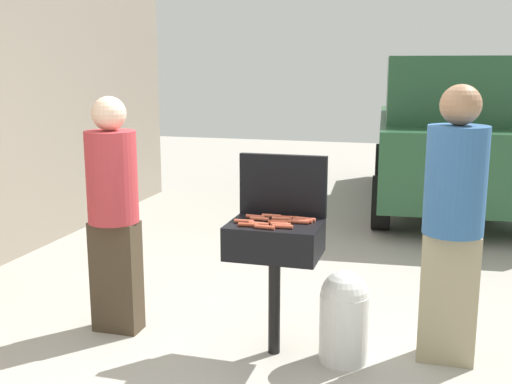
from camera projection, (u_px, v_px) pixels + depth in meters
ground_plane at (235, 360)px, 4.09m from camera, size 24.00×24.00×0.00m
bbq_grill at (275, 244)px, 4.05m from camera, size 0.60×0.44×0.91m
grill_lid_open at (283, 185)px, 4.19m from camera, size 0.60×0.05×0.42m
hot_dog_0 at (283, 227)px, 3.89m from camera, size 0.13×0.04×0.03m
hot_dog_1 at (281, 225)px, 3.93m from camera, size 0.13×0.03×0.03m
hot_dog_2 at (282, 219)px, 4.08m from camera, size 0.13×0.03×0.03m
hot_dog_3 at (248, 225)px, 3.93m from camera, size 0.13×0.04×0.03m
hot_dog_4 at (278, 223)px, 3.97m from camera, size 0.13×0.03×0.03m
hot_dog_5 at (260, 219)px, 4.08m from camera, size 0.13×0.03×0.03m
hot_dog_6 at (281, 222)px, 4.00m from camera, size 0.13×0.04×0.03m
hot_dog_7 at (259, 224)px, 3.95m from camera, size 0.13×0.04×0.03m
hot_dog_8 at (244, 221)px, 4.02m from camera, size 0.13×0.04×0.03m
hot_dog_9 at (303, 221)px, 4.04m from camera, size 0.13×0.04×0.03m
hot_dog_10 at (289, 218)px, 4.11m from camera, size 0.13×0.04×0.03m
hot_dog_11 at (272, 216)px, 4.16m from camera, size 0.13×0.03×0.03m
hot_dog_12 at (299, 222)px, 4.00m from camera, size 0.13×0.03×0.03m
hot_dog_13 at (255, 217)px, 4.14m from camera, size 0.13×0.03×0.03m
hot_dog_14 at (306, 219)px, 4.07m from camera, size 0.13×0.04×0.03m
hot_dog_15 at (265, 227)px, 3.87m from camera, size 0.13×0.03×0.03m
propane_tank at (344, 315)px, 4.03m from camera, size 0.32×0.32×0.62m
person_left at (113, 207)px, 4.39m from camera, size 0.36×0.36×1.71m
person_right at (453, 216)px, 3.91m from camera, size 0.38×0.38×1.80m
parked_minivan at (451, 132)px, 8.41m from camera, size 2.30×4.53×2.02m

